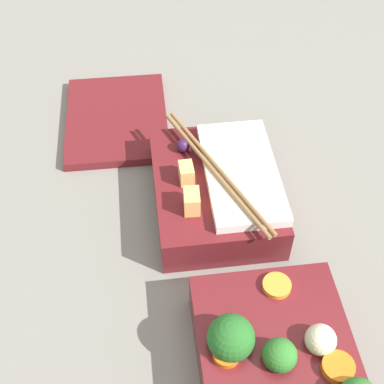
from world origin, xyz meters
TOP-DOWN VIEW (x-y plane):
  - ground_plane at (0.00, 0.00)m, footprint 3.00×3.00m
  - bento_tray_vegetable at (-0.11, -0.01)m, footprint 0.18×0.14m
  - bento_tray_rice at (0.11, 0.01)m, footprint 0.21×0.14m
  - bento_lid at (0.28, 0.13)m, footprint 0.18×0.14m

SIDE VIEW (x-z plane):
  - ground_plane at x=0.00m, z-range 0.00..0.00m
  - bento_lid at x=0.28m, z-range 0.00..0.01m
  - bento_tray_rice at x=0.11m, z-range -0.01..0.06m
  - bento_tray_vegetable at x=-0.11m, z-range -0.01..0.07m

